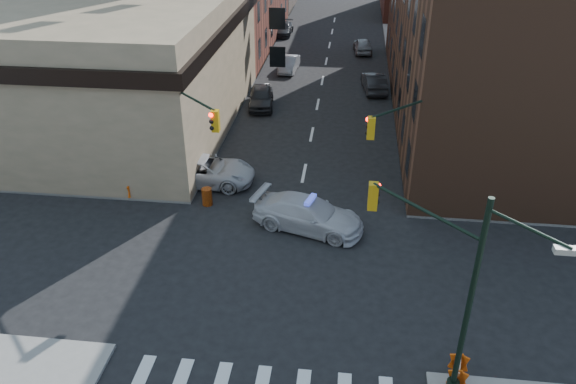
% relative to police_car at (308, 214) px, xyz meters
% --- Properties ---
extents(ground, '(140.00, 140.00, 0.00)m').
position_rel_police_car_xyz_m(ground, '(-0.78, -3.88, -0.85)').
color(ground, black).
rests_on(ground, ground).
extents(sidewalk_nw, '(34.00, 54.50, 0.15)m').
position_rel_police_car_xyz_m(sidewalk_nw, '(-23.78, 28.87, -0.77)').
color(sidewalk_nw, gray).
rests_on(sidewalk_nw, ground).
extents(sidewalk_ne, '(34.00, 54.50, 0.15)m').
position_rel_police_car_xyz_m(sidewalk_ne, '(22.22, 28.87, -0.77)').
color(sidewalk_ne, gray).
rests_on(sidewalk_ne, ground).
extents(bank_building, '(22.00, 22.00, 9.00)m').
position_rel_police_car_xyz_m(bank_building, '(-17.78, 12.62, 3.65)').
color(bank_building, '#9E8667').
rests_on(bank_building, ground).
extents(commercial_row_ne, '(14.00, 34.00, 14.00)m').
position_rel_police_car_xyz_m(commercial_row_ne, '(12.22, 18.62, 6.15)').
color(commercial_row_ne, '#533321').
rests_on(commercial_row_ne, ground).
extents(signal_pole_se, '(5.40, 5.27, 8.00)m').
position_rel_police_car_xyz_m(signal_pole_se, '(5.26, -9.40, 3.77)').
color(signal_pole_se, black).
rests_on(signal_pole_se, sidewalk_se).
extents(signal_pole_nw, '(3.58, 3.67, 8.00)m').
position_rel_police_car_xyz_m(signal_pole_nw, '(-6.63, 1.46, 3.49)').
color(signal_pole_nw, black).
rests_on(signal_pole_nw, sidewalk_nw).
extents(signal_pole_ne, '(3.67, 3.58, 8.00)m').
position_rel_police_car_xyz_m(signal_pole_ne, '(5.06, 1.47, 3.49)').
color(signal_pole_ne, black).
rests_on(signal_pole_ne, sidewalk_ne).
extents(tree_ne_near, '(3.00, 3.00, 4.85)m').
position_rel_police_car_xyz_m(tree_ne_near, '(6.72, 22.12, 2.64)').
color(tree_ne_near, black).
rests_on(tree_ne_near, sidewalk_ne).
extents(tree_ne_far, '(3.00, 3.00, 4.85)m').
position_rel_police_car_xyz_m(tree_ne_far, '(6.72, 30.12, 2.64)').
color(tree_ne_far, black).
rests_on(tree_ne_far, sidewalk_ne).
extents(police_car, '(6.28, 3.91, 1.70)m').
position_rel_police_car_xyz_m(police_car, '(0.00, 0.00, 0.00)').
color(police_car, silver).
rests_on(police_car, ground).
extents(pickup, '(6.04, 2.81, 1.67)m').
position_rel_police_car_xyz_m(pickup, '(-6.58, 4.22, -0.01)').
color(pickup, '#BABABF').
rests_on(pickup, ground).
extents(parked_car_wnear, '(2.44, 4.88, 1.60)m').
position_rel_police_car_xyz_m(parked_car_wnear, '(-5.22, 17.13, -0.05)').
color(parked_car_wnear, black).
rests_on(parked_car_wnear, ground).
extents(parked_car_wfar, '(1.73, 4.21, 1.36)m').
position_rel_police_car_xyz_m(parked_car_wfar, '(-4.08, 26.53, -0.17)').
color(parked_car_wfar, '#94959C').
rests_on(parked_car_wfar, ground).
extents(parked_car_wdeep, '(1.97, 4.70, 1.36)m').
position_rel_police_car_xyz_m(parked_car_wdeep, '(-6.28, 39.94, -0.17)').
color(parked_car_wdeep, black).
rests_on(parked_car_wdeep, ground).
extents(parked_car_enear, '(2.28, 4.90, 1.56)m').
position_rel_police_car_xyz_m(parked_car_enear, '(3.72, 21.90, -0.07)').
color(parked_car_enear, black).
rests_on(parked_car_enear, ground).
extents(parked_car_efar, '(2.11, 4.41, 1.46)m').
position_rel_police_car_xyz_m(parked_car_efar, '(2.75, 33.70, -0.12)').
color(parked_car_efar, gray).
rests_on(parked_car_efar, ground).
extents(pedestrian_a, '(0.80, 0.79, 1.87)m').
position_rel_police_car_xyz_m(pedestrian_a, '(-7.28, 2.12, 0.24)').
color(pedestrian_a, black).
rests_on(pedestrian_a, sidewalk_nw).
extents(pedestrian_b, '(0.95, 0.80, 1.75)m').
position_rel_police_car_xyz_m(pedestrian_b, '(-11.38, 3.70, 0.18)').
color(pedestrian_b, black).
rests_on(pedestrian_b, sidewalk_nw).
extents(pedestrian_c, '(0.96, 1.06, 1.74)m').
position_rel_police_car_xyz_m(pedestrian_c, '(-12.88, 3.56, 0.17)').
color(pedestrian_c, '#1D242C').
rests_on(pedestrian_c, sidewalk_nw).
extents(barrel_road, '(0.63, 0.63, 1.05)m').
position_rel_police_car_xyz_m(barrel_road, '(-0.08, 1.18, -0.32)').
color(barrel_road, '#C55F09').
rests_on(barrel_road, ground).
extents(barrel_bank, '(0.68, 0.68, 1.02)m').
position_rel_police_car_xyz_m(barrel_bank, '(-5.82, 1.72, -0.34)').
color(barrel_bank, '#E23D0A').
rests_on(barrel_bank, ground).
extents(barricade_se_a, '(0.75, 1.16, 0.81)m').
position_rel_police_car_xyz_m(barricade_se_a, '(6.28, -9.58, -0.29)').
color(barricade_se_a, red).
rests_on(barricade_se_a, sidewalk_se).
extents(barricade_nw_a, '(1.13, 0.69, 0.80)m').
position_rel_police_car_xyz_m(barricade_nw_a, '(-9.32, 3.21, -0.30)').
color(barricade_nw_a, '#E4550A').
rests_on(barricade_nw_a, sidewalk_nw).
extents(barricade_nw_b, '(1.25, 0.80, 0.86)m').
position_rel_police_car_xyz_m(barricade_nw_b, '(-10.66, 1.95, -0.27)').
color(barricade_nw_b, red).
rests_on(barricade_nw_b, sidewalk_nw).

